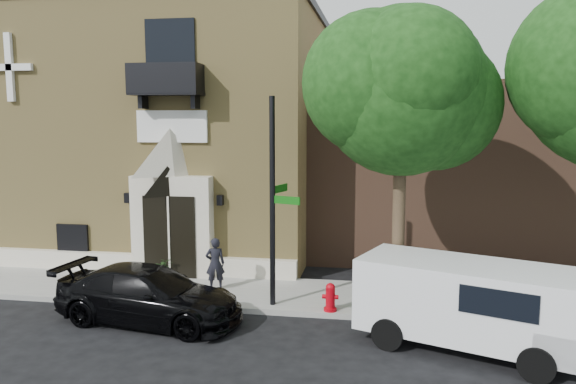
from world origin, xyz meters
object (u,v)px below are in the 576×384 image
black_sedan (149,295)px  dumpster (401,287)px  street_sign (273,202)px  cargo_van (478,304)px  pedestrian_near (215,264)px  fire_hydrant (330,297)px

black_sedan → dumpster: (6.35, 1.77, -0.00)m
street_sign → cargo_van: bearing=-2.9°
black_sedan → street_sign: (2.95, 1.43, 2.26)m
street_sign → dumpster: 4.10m
pedestrian_near → fire_hydrant: bearing=141.0°
pedestrian_near → cargo_van: bearing=138.0°
cargo_van → dumpster: cargo_van is taller
cargo_van → street_sign: 5.66m
dumpster → black_sedan: bearing=-168.1°
dumpster → pedestrian_near: pedestrian_near is taller
street_sign → fire_hydrant: size_ratio=7.48×
fire_hydrant → dumpster: (1.84, 0.61, 0.19)m
cargo_van → pedestrian_near: bearing=177.8°
cargo_van → fire_hydrant: (-3.41, 1.67, -0.59)m
fire_hydrant → dumpster: dumpster is taller
black_sedan → pedestrian_near: bearing=-14.1°
fire_hydrant → dumpster: bearing=18.4°
cargo_van → street_sign: street_sign is taller
black_sedan → cargo_van: (7.92, -0.51, 0.40)m
black_sedan → dumpster: size_ratio=2.81×
black_sedan → fire_hydrant: 4.66m
black_sedan → pedestrian_near: pedestrian_near is taller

